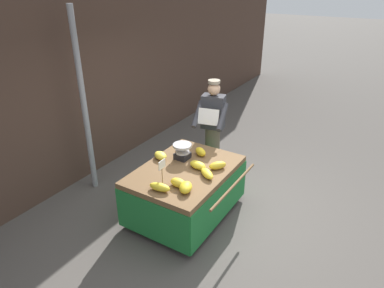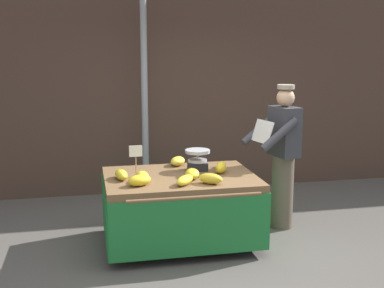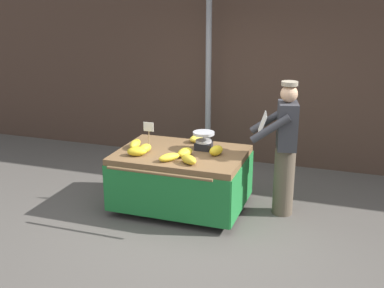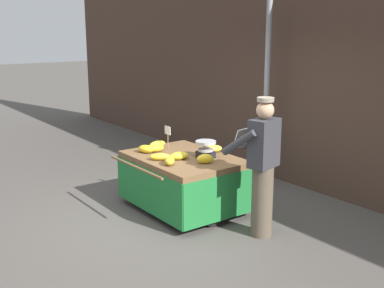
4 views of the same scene
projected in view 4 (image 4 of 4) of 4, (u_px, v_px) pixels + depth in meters
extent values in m
plane|color=#514C47|center=(171.00, 225.00, 6.38)|extent=(60.00, 60.00, 0.00)
cube|color=#473328|center=(316.00, 68.00, 7.48)|extent=(16.00, 0.24, 3.81)
cylinder|color=gray|center=(266.00, 96.00, 7.74)|extent=(0.09, 0.09, 2.91)
cube|color=brown|center=(184.00, 159.00, 6.78)|extent=(1.62, 1.17, 0.08)
cylinder|color=black|center=(156.00, 174.00, 7.44)|extent=(0.05, 0.67, 0.67)
cylinder|color=#B7B7BC|center=(155.00, 174.00, 7.46)|extent=(0.01, 0.12, 0.12)
cylinder|color=black|center=(217.00, 201.00, 6.30)|extent=(0.05, 0.67, 0.67)
cylinder|color=#B7B7BC|center=(218.00, 202.00, 6.27)|extent=(0.01, 0.12, 0.12)
cylinder|color=#4C4742|center=(212.00, 179.00, 7.16)|extent=(0.05, 0.05, 0.69)
cube|color=#1E7233|center=(148.00, 191.00, 6.52)|extent=(1.62, 0.02, 0.60)
cube|color=#1E7233|center=(216.00, 175.00, 7.19)|extent=(1.62, 0.02, 0.60)
cube|color=#1E7233|center=(153.00, 169.00, 7.49)|extent=(0.02, 1.17, 0.60)
cube|color=#1E7233|center=(221.00, 198.00, 6.22)|extent=(0.02, 1.17, 0.60)
cylinder|color=brown|center=(135.00, 167.00, 6.33)|extent=(1.30, 0.04, 0.04)
cube|color=black|center=(206.00, 154.00, 6.69)|extent=(0.20, 0.20, 0.09)
cylinder|color=#B7B7BC|center=(206.00, 147.00, 6.66)|extent=(0.02, 0.02, 0.11)
cylinder|color=#B7B7BC|center=(206.00, 142.00, 6.65)|extent=(0.28, 0.28, 0.03)
cylinder|color=#B7B7BC|center=(206.00, 150.00, 6.67)|extent=(0.21, 0.21, 0.03)
cylinder|color=#997A51|center=(168.00, 142.00, 7.14)|extent=(0.01, 0.01, 0.22)
cube|color=white|center=(168.00, 130.00, 7.10)|extent=(0.14, 0.01, 0.12)
ellipsoid|color=gold|center=(205.00, 159.00, 6.40)|extent=(0.20, 0.25, 0.13)
ellipsoid|color=yellow|center=(160.00, 157.00, 6.56)|extent=(0.27, 0.30, 0.09)
ellipsoid|color=yellow|center=(213.00, 149.00, 6.98)|extent=(0.25, 0.29, 0.10)
ellipsoid|color=yellow|center=(157.00, 144.00, 7.24)|extent=(0.16, 0.30, 0.10)
ellipsoid|color=gold|center=(156.00, 148.00, 6.99)|extent=(0.16, 0.25, 0.11)
ellipsoid|color=gold|center=(170.00, 161.00, 6.34)|extent=(0.28, 0.26, 0.11)
ellipsoid|color=gold|center=(146.00, 149.00, 6.95)|extent=(0.29, 0.24, 0.11)
ellipsoid|color=yellow|center=(179.00, 156.00, 6.59)|extent=(0.19, 0.28, 0.10)
cylinder|color=brown|center=(262.00, 201.00, 5.98)|extent=(0.26, 0.26, 0.88)
cube|color=#333338|center=(264.00, 143.00, 5.81)|extent=(0.31, 0.42, 0.58)
sphere|color=tan|center=(265.00, 110.00, 5.72)|extent=(0.21, 0.21, 0.21)
cylinder|color=gray|center=(266.00, 99.00, 5.69)|extent=(0.20, 0.20, 0.05)
cylinder|color=#333338|center=(239.00, 143.00, 5.79)|extent=(0.49, 0.19, 0.37)
cylinder|color=#333338|center=(259.00, 137.00, 6.10)|extent=(0.49, 0.19, 0.37)
cube|color=silver|center=(243.00, 138.00, 6.00)|extent=(0.16, 0.35, 0.25)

